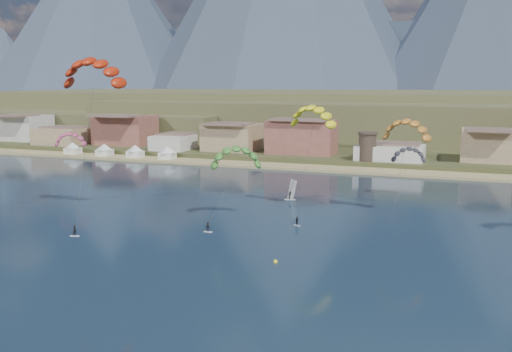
# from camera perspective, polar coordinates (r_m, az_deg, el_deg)

# --- Properties ---
(ground) EXTENTS (2400.00, 2400.00, 0.00)m
(ground) POSITION_cam_1_polar(r_m,az_deg,el_deg) (66.55, -9.84, -12.87)
(ground) COLOR black
(ground) RESTS_ON ground
(beach) EXTENTS (2200.00, 12.00, 0.90)m
(beach) POSITION_cam_1_polar(r_m,az_deg,el_deg) (163.97, 9.00, 0.65)
(beach) COLOR tan
(beach) RESTS_ON ground
(land) EXTENTS (2200.00, 900.00, 4.00)m
(land) POSITION_cam_1_polar(r_m,az_deg,el_deg) (614.31, 17.46, 6.73)
(land) COLOR #4E4C2A
(land) RESTS_ON ground
(foothills) EXTENTS (940.00, 210.00, 18.00)m
(foothills) POSITION_cam_1_polar(r_m,az_deg,el_deg) (286.06, 18.54, 5.79)
(foothills) COLOR brown
(foothills) RESTS_ON ground
(town) EXTENTS (400.00, 24.00, 12.00)m
(town) POSITION_cam_1_polar(r_m,az_deg,el_deg) (189.78, -1.91, 4.31)
(town) COLOR silver
(town) RESTS_ON ground
(watchtower) EXTENTS (5.82, 5.82, 8.60)m
(watchtower) POSITION_cam_1_polar(r_m,az_deg,el_deg) (170.11, 11.24, 2.98)
(watchtower) COLOR #47382D
(watchtower) RESTS_ON ground
(beach_tents) EXTENTS (43.40, 6.40, 5.00)m
(beach_tents) POSITION_cam_1_polar(r_m,az_deg,el_deg) (193.21, -13.75, 2.86)
(beach_tents) COLOR white
(beach_tents) RESTS_ON ground
(kitesurfer_red) EXTENTS (12.92, 15.35, 31.28)m
(kitesurfer_red) POSITION_cam_1_polar(r_m,az_deg,el_deg) (106.52, -16.23, 10.47)
(kitesurfer_red) COLOR silver
(kitesurfer_red) RESTS_ON ground
(kitesurfer_yellow) EXTENTS (10.75, 15.67, 22.89)m
(kitesurfer_yellow) POSITION_cam_1_polar(r_m,az_deg,el_deg) (108.90, 5.76, 6.38)
(kitesurfer_yellow) COLOR silver
(kitesurfer_yellow) RESTS_ON ground
(kitesurfer_green) EXTENTS (10.37, 14.16, 15.88)m
(kitesurfer_green) POSITION_cam_1_polar(r_m,az_deg,el_deg) (102.11, -2.08, 2.24)
(kitesurfer_green) COLOR silver
(kitesurfer_green) RESTS_ON ground
(distant_kite_pink) EXTENTS (8.86, 7.24, 14.65)m
(distant_kite_pink) POSITION_cam_1_polar(r_m,az_deg,el_deg) (150.89, -18.35, 3.80)
(distant_kite_pink) COLOR #262626
(distant_kite_pink) RESTS_ON ground
(distant_kite_dark) EXTENTS (8.23, 6.33, 13.35)m
(distant_kite_dark) POSITION_cam_1_polar(r_m,az_deg,el_deg) (127.45, 15.26, 2.38)
(distant_kite_dark) COLOR #262626
(distant_kite_dark) RESTS_ON ground
(distant_kite_orange) EXTENTS (10.10, 6.94, 20.17)m
(distant_kite_orange) POSITION_cam_1_polar(r_m,az_deg,el_deg) (107.53, 15.05, 4.91)
(distant_kite_orange) COLOR #262626
(distant_kite_orange) RESTS_ON ground
(windsurfer) EXTENTS (2.55, 2.78, 4.41)m
(windsurfer) POSITION_cam_1_polar(r_m,az_deg,el_deg) (121.56, 3.56, -1.79)
(windsurfer) COLOR silver
(windsurfer) RESTS_ON ground
(buoy) EXTENTS (0.64, 0.64, 0.64)m
(buoy) POSITION_cam_1_polar(r_m,az_deg,el_deg) (80.26, 2.00, -8.70)
(buoy) COLOR yellow
(buoy) RESTS_ON ground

